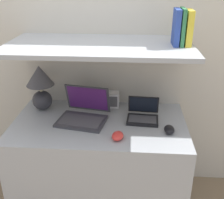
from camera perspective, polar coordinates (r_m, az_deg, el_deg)
The scene contains 13 objects.
wall_back at distance 2.17m, azimuth -1.64°, elevation 11.23°, with size 6.00×0.05×2.40m.
desk at distance 2.17m, azimuth -2.44°, elevation -13.26°, with size 1.21×0.68×0.74m.
back_riser at distance 2.33m, azimuth -1.58°, elevation -2.89°, with size 1.21×0.04×1.25m.
shelf at distance 1.84m, azimuth -2.68°, elevation 10.84°, with size 1.21×0.61×0.03m.
table_lamp at distance 2.13m, azimuth -14.33°, elevation 3.02°, with size 0.20×0.20×0.34m.
laptop_large at distance 1.98m, azimuth -5.81°, elevation -2.88°, with size 0.37×0.34×0.23m.
laptop_small at distance 1.99m, azimuth 6.28°, elevation -3.17°, with size 0.23×0.21×0.15m.
computer_mouse at distance 1.77m, azimuth 1.15°, elevation -7.40°, with size 0.08×0.11×0.04m.
second_mouse at distance 1.87m, azimuth 11.56°, elevation -5.98°, with size 0.07×0.10×0.04m.
router_box at distance 2.16m, azimuth 0.05°, elevation 0.00°, with size 0.10×0.08×0.12m.
book_yellow at distance 1.83m, azimuth 15.24°, elevation 13.87°, with size 0.04×0.14×0.21m.
book_green at distance 1.83m, azimuth 14.00°, elevation 14.11°, with size 0.02×0.15×0.22m.
book_blue at distance 1.82m, azimuth 12.92°, elevation 14.12°, with size 0.03×0.15×0.22m.
Camera 1 is at (0.21, -1.36, 1.70)m, focal length 45.00 mm.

